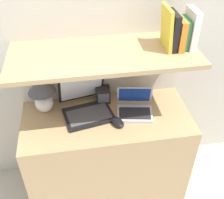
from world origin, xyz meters
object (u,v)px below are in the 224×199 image
object	(u,v)px
laptop_large	(86,105)
book_black	(172,31)
laptop_small	(135,108)
book_orange	(179,33)
table_lamp	(42,91)
book_yellow	(167,28)
computer_mouse	(117,122)
book_white	(191,28)
router_box	(103,95)
book_green	(184,33)

from	to	relation	value
laptop_large	book_black	bearing A→B (deg)	-2.09
laptop_small	book_orange	bearing A→B (deg)	8.70
table_lamp	book_yellow	size ratio (longest dim) A/B	1.10
laptop_small	computer_mouse	bearing A→B (deg)	-142.92
table_lamp	book_white	world-z (taller)	book_white
router_box	computer_mouse	bearing A→B (deg)	-77.41
computer_mouse	book_orange	bearing A→B (deg)	20.16
laptop_small	router_box	bearing A→B (deg)	141.16
table_lamp	computer_mouse	world-z (taller)	table_lamp
book_green	book_orange	size ratio (longest dim) A/B	0.97
book_black	book_yellow	xyz separation A→B (m)	(-0.03, 0.00, 0.02)
computer_mouse	book_white	xyz separation A→B (m)	(0.47, 0.14, 0.56)
book_black	laptop_large	bearing A→B (deg)	177.91
router_box	book_white	bearing A→B (deg)	-12.97
computer_mouse	router_box	distance (m)	0.27
computer_mouse	book_white	size ratio (longest dim) A/B	0.57
book_orange	book_black	size ratio (longest dim) A/B	0.84
router_box	book_yellow	size ratio (longest dim) A/B	0.43
laptop_small	book_white	world-z (taller)	book_white
book_orange	book_yellow	bearing A→B (deg)	180.00
laptop_small	laptop_large	bearing A→B (deg)	169.97
book_white	book_green	distance (m)	0.05
router_box	book_orange	bearing A→B (deg)	-15.03
book_yellow	book_white	bearing A→B (deg)	0.00
table_lamp	book_black	bearing A→B (deg)	-5.43
table_lamp	book_white	xyz separation A→B (m)	(0.94, -0.08, 0.41)
computer_mouse	book_orange	world-z (taller)	book_orange
laptop_large	book_orange	xyz separation A→B (m)	(0.58, -0.02, 0.50)
book_black	book_yellow	size ratio (longest dim) A/B	0.87
router_box	book_black	xyz separation A→B (m)	(0.41, -0.12, 0.52)
laptop_large	book_green	size ratio (longest dim) A/B	2.06
book_black	book_yellow	world-z (taller)	book_yellow
computer_mouse	book_yellow	distance (m)	0.67
book_orange	book_black	xyz separation A→B (m)	(-0.04, 0.00, 0.02)
computer_mouse	book_yellow	size ratio (longest dim) A/B	0.52
laptop_small	book_yellow	size ratio (longest dim) A/B	1.08
book_white	book_yellow	size ratio (longest dim) A/B	0.91
book_white	book_green	size ratio (longest dim) A/B	1.28
router_box	book_yellow	xyz separation A→B (m)	(0.37, -0.12, 0.53)
book_orange	book_black	world-z (taller)	book_black
laptop_small	book_black	size ratio (longest dim) A/B	1.24
router_box	book_yellow	world-z (taller)	book_yellow
book_green	laptop_small	bearing A→B (deg)	-172.37
book_yellow	computer_mouse	bearing A→B (deg)	-155.38
table_lamp	book_green	size ratio (longest dim) A/B	1.56
laptop_small	book_black	distance (m)	0.58
table_lamp	book_black	xyz separation A→B (m)	(0.82, -0.08, 0.40)
book_yellow	book_green	bearing A→B (deg)	0.00
router_box	book_white	distance (m)	0.75
table_lamp	laptop_large	xyz separation A→B (m)	(0.28, -0.06, -0.12)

